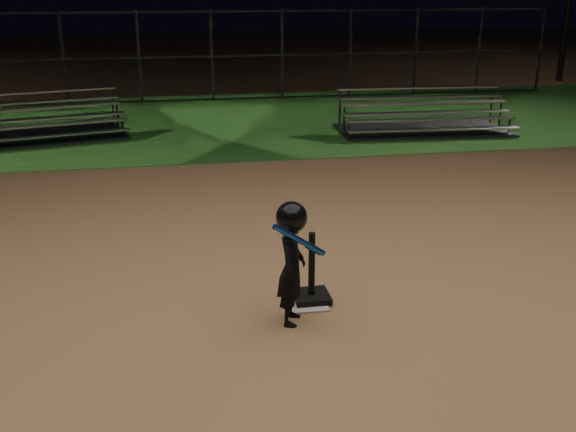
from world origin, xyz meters
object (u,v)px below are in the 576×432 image
at_px(home_plate, 305,303).
at_px(bleacher_left, 31,131).
at_px(bleacher_right, 423,123).
at_px(batting_tee, 311,287).
at_px(child_batter, 292,260).

distance_m(home_plate, bleacher_left, 9.70).
bearing_deg(bleacher_right, batting_tee, -115.26).
bearing_deg(bleacher_right, home_plate, -115.54).
distance_m(home_plate, batting_tee, 0.18).
relative_size(home_plate, bleacher_left, 0.11).
bearing_deg(bleacher_right, bleacher_left, 178.44).
distance_m(bleacher_left, bleacher_right, 8.66).
bearing_deg(child_batter, bleacher_left, 41.26).
distance_m(home_plate, child_batter, 0.78).
xyz_separation_m(batting_tee, child_batter, (-0.29, -0.42, 0.51)).
bearing_deg(bleacher_left, batting_tee, -77.45).
distance_m(child_batter, bleacher_right, 9.55).
bearing_deg(batting_tee, bleacher_left, 116.53).
distance_m(batting_tee, child_batter, 0.72).
bearing_deg(bleacher_left, home_plate, -78.07).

